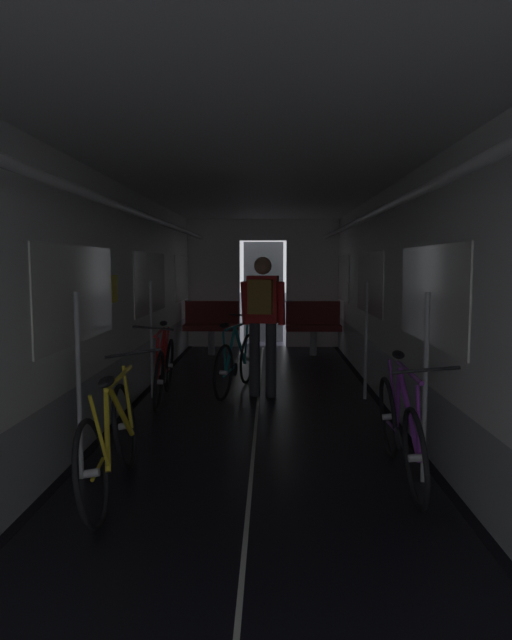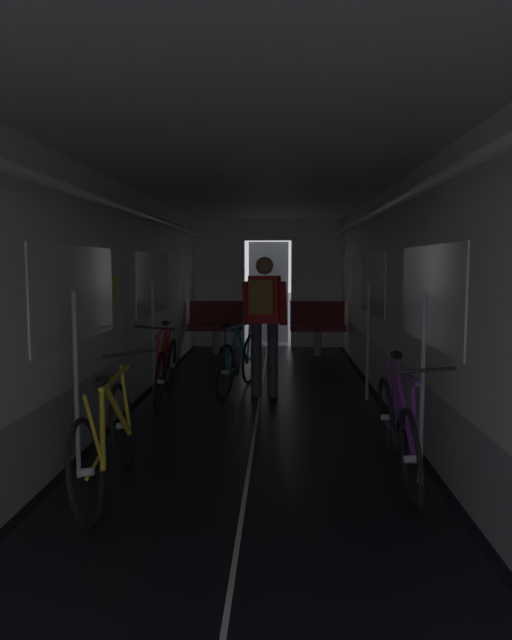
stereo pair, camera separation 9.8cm
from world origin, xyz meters
The scene contains 8 objects.
train_car_shell centered at (0.00, 3.60, 1.70)m, with size 3.14×12.34×2.57m.
bench_seat_far_left centered at (-0.90, 8.07, 0.57)m, with size 0.98×0.51×0.95m.
bench_seat_far_right centered at (0.90, 8.07, 0.57)m, with size 0.98×0.51×0.95m.
bicycle_purple centered at (1.11, 2.17, 0.38)m, with size 0.44×1.69×0.95m.
bicycle_red centered at (-1.10, 4.55, 0.38)m, with size 0.44×1.69×0.95m.
bicycle_yellow centered at (-0.96, 1.83, 0.38)m, with size 0.44×1.69×0.96m.
person_cyclist_aisle centered at (0.05, 4.79, 1.02)m, with size 0.55×0.43×1.69m.
bicycle_teal_in_aisle centered at (-0.29, 5.06, 0.38)m, with size 0.54×1.66×0.94m.
Camera 1 is at (0.14, -2.03, 1.60)m, focal length 32.22 mm.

